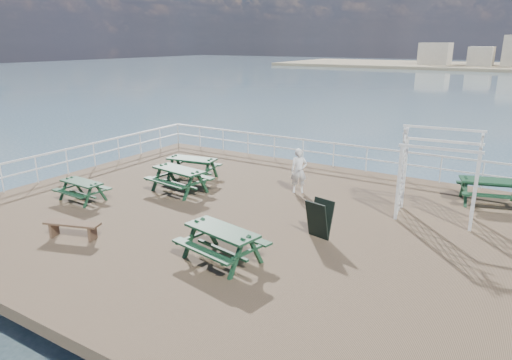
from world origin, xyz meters
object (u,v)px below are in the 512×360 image
object	(u,v)px
picnic_table_a	(179,175)
picnic_table_b	(192,164)
trellis_arbor	(438,179)
flat_bench_far	(72,226)
picnic_table_c	(491,187)
picnic_table_e	(222,238)
picnic_table_d	(82,187)
person	(299,171)

from	to	relation	value
picnic_table_a	picnic_table_b	world-z (taller)	picnic_table_a
picnic_table_b	picnic_table_a	bearing A→B (deg)	-76.22
trellis_arbor	flat_bench_far	bearing A→B (deg)	-146.25
picnic_table_c	trellis_arbor	distance (m)	2.79
picnic_table_a	picnic_table_e	bearing A→B (deg)	-31.17
picnic_table_a	picnic_table_b	bearing A→B (deg)	121.09
picnic_table_e	picnic_table_d	bearing A→B (deg)	-178.98
picnic_table_a	trellis_arbor	world-z (taller)	trellis_arbor
picnic_table_d	person	xyz separation A→B (m)	(5.95, 4.69, 0.31)
trellis_arbor	picnic_table_d	bearing A→B (deg)	-162.45
flat_bench_far	trellis_arbor	distance (m)	10.77
picnic_table_c	trellis_arbor	world-z (taller)	trellis_arbor
picnic_table_c	flat_bench_far	bearing A→B (deg)	-152.64
picnic_table_d	flat_bench_far	bearing A→B (deg)	-40.29
picnic_table_d	picnic_table_e	world-z (taller)	picnic_table_e
picnic_table_b	picnic_table_e	world-z (taller)	picnic_table_e
picnic_table_a	flat_bench_far	bearing A→B (deg)	-80.37
person	trellis_arbor	bearing A→B (deg)	-31.20
picnic_table_d	trellis_arbor	xyz separation A→B (m)	(10.67, 4.61, 0.77)
person	picnic_table_d	bearing A→B (deg)	-171.91
picnic_table_a	picnic_table_c	xyz separation A→B (m)	(9.77, 4.50, -0.02)
picnic_table_e	picnic_table_b	bearing A→B (deg)	145.66
picnic_table_b	picnic_table_c	bearing A→B (deg)	5.84
flat_bench_far	trellis_arbor	bearing A→B (deg)	20.82
picnic_table_b	picnic_table_c	distance (m)	10.86
picnic_table_e	person	size ratio (longest dim) A/B	1.38
picnic_table_d	picnic_table_e	xyz separation A→B (m)	(6.74, -1.14, 0.12)
picnic_table_d	person	bearing A→B (deg)	40.80
picnic_table_a	picnic_table_b	size ratio (longest dim) A/B	1.02
picnic_table_c	person	xyz separation A→B (m)	(-6.05, -2.28, 0.20)
picnic_table_a	person	bearing A→B (deg)	38.30
picnic_table_c	picnic_table_d	bearing A→B (deg)	-166.24
picnic_table_d	person	world-z (taller)	person
picnic_table_c	person	world-z (taller)	person
picnic_table_c	picnic_table_d	world-z (taller)	picnic_table_c
picnic_table_b	picnic_table_c	world-z (taller)	picnic_table_c
flat_bench_far	trellis_arbor	world-z (taller)	trellis_arbor
picnic_table_c	picnic_table_e	xyz separation A→B (m)	(-5.26, -8.11, 0.00)
person	picnic_table_a	bearing A→B (deg)	-179.41
picnic_table_a	trellis_arbor	size ratio (longest dim) A/B	0.78
trellis_arbor	person	world-z (taller)	trellis_arbor
picnic_table_c	picnic_table_e	bearing A→B (deg)	-139.36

